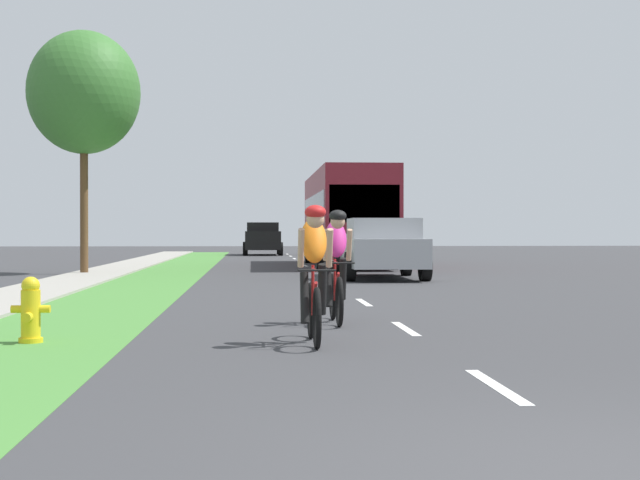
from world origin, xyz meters
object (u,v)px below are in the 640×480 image
object	(u,v)px
cyclist_trailing	(336,265)
street_tree_near	(84,93)
fire_hydrant_yellow	(31,311)
bus_maroon	(346,213)
suv_black	(263,238)
pickup_silver	(380,248)
cyclist_lead	(314,273)

from	to	relation	value
cyclist_trailing	street_tree_near	distance (m)	17.73
fire_hydrant_yellow	bus_maroon	world-z (taller)	bus_maroon
bus_maroon	suv_black	size ratio (longest dim) A/B	2.47
fire_hydrant_yellow	street_tree_near	xyz separation A→B (m)	(-2.52, 17.99, 5.10)
bus_maroon	fire_hydrant_yellow	bearing A→B (deg)	-103.97
pickup_silver	suv_black	xyz separation A→B (m)	(-2.92, 26.69, 0.12)
cyclist_lead	fire_hydrant_yellow	bearing A→B (deg)	173.94
street_tree_near	bus_maroon	bearing A→B (deg)	37.27
cyclist_lead	street_tree_near	bearing A→B (deg)	107.47
cyclist_lead	pickup_silver	xyz separation A→B (m)	(2.81, 15.00, 0.02)
cyclist_lead	pickup_silver	world-z (taller)	pickup_silver
cyclist_trailing	suv_black	xyz separation A→B (m)	(-0.58, 39.29, 0.14)
suv_black	street_tree_near	size ratio (longest dim) A/B	0.64
cyclist_trailing	pickup_silver	bearing A→B (deg)	79.49
fire_hydrant_yellow	pickup_silver	world-z (taller)	pickup_silver
street_tree_near	cyclist_trailing	bearing A→B (deg)	-68.63
cyclist_lead	suv_black	size ratio (longest dim) A/B	0.37
cyclist_trailing	bus_maroon	xyz separation A→B (m)	(2.39, 22.50, 1.17)
suv_black	fire_hydrant_yellow	bearing A→B (deg)	-94.33
fire_hydrant_yellow	cyclist_lead	bearing A→B (deg)	-6.06
cyclist_lead	bus_maroon	distance (m)	25.08
suv_black	pickup_silver	bearing A→B (deg)	-83.75
fire_hydrant_yellow	suv_black	distance (m)	41.47
fire_hydrant_yellow	pickup_silver	size ratio (longest dim) A/B	0.15
cyclist_trailing	suv_black	world-z (taller)	suv_black
cyclist_lead	cyclist_trailing	size ratio (longest dim) A/B	1.00
bus_maroon	street_tree_near	bearing A→B (deg)	-142.73
fire_hydrant_yellow	cyclist_trailing	size ratio (longest dim) A/B	0.44
street_tree_near	fire_hydrant_yellow	bearing A→B (deg)	-82.03
bus_maroon	cyclist_trailing	bearing A→B (deg)	-96.06
pickup_silver	suv_black	distance (m)	26.85
bus_maroon	suv_black	bearing A→B (deg)	100.04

